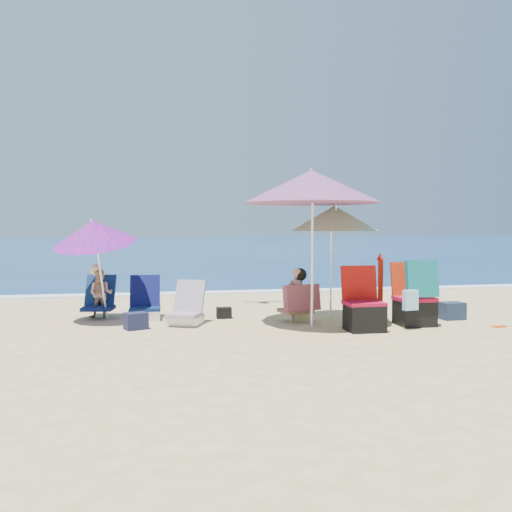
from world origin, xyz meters
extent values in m
plane|color=#D8BC84|center=(0.00, 0.00, 0.00)|extent=(120.00, 120.00, 0.00)
cube|color=navy|center=(0.00, 45.00, -0.05)|extent=(120.00, 80.00, 0.12)
cube|color=white|center=(0.00, 5.10, 0.02)|extent=(120.00, 0.50, 0.04)
cylinder|color=white|center=(0.49, 0.45, 1.15)|extent=(0.05, 0.05, 2.30)
cone|color=#F6204F|center=(0.49, 0.51, 2.21)|extent=(2.46, 2.46, 0.52)
cylinder|color=white|center=(0.50, 0.57, 2.44)|extent=(0.04, 0.04, 0.14)
cylinder|color=white|center=(1.06, 1.22, 0.90)|extent=(0.04, 0.04, 1.80)
cone|color=#439617|center=(1.05, 1.02, 1.72)|extent=(1.94, 1.94, 0.43)
cylinder|color=white|center=(1.01, 0.82, 1.91)|extent=(0.04, 0.04, 0.11)
cylinder|color=white|center=(-2.81, 1.62, 0.77)|extent=(0.19, 0.38, 1.49)
cone|color=#C71C6E|center=(-2.90, 1.45, 1.49)|extent=(1.77, 1.79, 0.69)
cylinder|color=white|center=(-2.93, 1.43, 1.66)|extent=(0.04, 0.06, 0.11)
cylinder|color=#A51B0B|center=(1.74, 0.69, 0.52)|extent=(0.11, 0.11, 1.04)
cone|color=#A90C11|center=(1.76, 0.75, 1.09)|extent=(0.15, 0.15, 0.13)
cube|color=#0B1C40|center=(-2.09, 1.63, 0.18)|extent=(0.53, 0.47, 0.06)
cube|color=#0B0F3F|center=(-2.10, 1.90, 0.46)|extent=(0.52, 0.32, 0.55)
cube|color=white|center=(-2.11, 1.64, 0.08)|extent=(0.55, 0.49, 0.16)
cube|color=#DB794D|center=(-1.49, 0.91, 0.18)|extent=(0.62, 0.59, 0.06)
cube|color=#D2594A|center=(-1.37, 1.21, 0.44)|extent=(0.56, 0.46, 0.52)
cube|color=silver|center=(-1.46, 1.06, 0.08)|extent=(0.65, 0.62, 0.16)
cube|color=#A30B27|center=(1.17, -0.01, 0.42)|extent=(0.57, 0.51, 0.06)
cube|color=#B0110C|center=(1.18, 0.22, 0.70)|extent=(0.56, 0.17, 0.56)
cube|color=black|center=(1.17, -0.02, 0.20)|extent=(0.55, 0.49, 0.40)
cube|color=#BB0D32|center=(2.14, 0.27, 0.43)|extent=(0.58, 0.51, 0.06)
cube|color=#AA270C|center=(2.14, 0.51, 0.72)|extent=(0.57, 0.16, 0.57)
cube|color=black|center=(2.15, 0.27, 0.20)|extent=(0.56, 0.49, 0.41)
cube|color=#097366|center=(2.15, 0.05, 0.77)|extent=(0.51, 0.18, 0.58)
cube|color=#8BC9DF|center=(1.89, -0.09, 0.46)|extent=(0.24, 0.14, 0.31)
imported|color=tan|center=(0.36, 0.95, 0.44)|extent=(0.36, 0.28, 0.88)
cube|color=#3A1076|center=(0.37, 1.01, 0.18)|extent=(0.58, 0.53, 0.06)
cube|color=#351071|center=(0.44, 0.85, 0.41)|extent=(0.64, 0.35, 0.45)
sphere|color=black|center=(0.44, 0.95, 0.79)|extent=(0.22, 0.22, 0.22)
imported|color=tan|center=(-2.85, 1.96, 0.42)|extent=(0.45, 0.38, 0.84)
cube|color=#0C1743|center=(-2.89, 1.89, 0.18)|extent=(0.57, 0.52, 0.06)
cube|color=#0C2147|center=(-2.87, 2.17, 0.46)|extent=(0.55, 0.37, 0.54)
sphere|color=#DCC17F|center=(-2.92, 2.04, 0.84)|extent=(0.20, 0.20, 0.20)
cube|color=#191B37|center=(-2.23, 0.77, 0.13)|extent=(0.39, 0.34, 0.26)
cube|color=black|center=(-0.76, 1.54, 0.09)|extent=(0.26, 0.19, 0.19)
cube|color=tan|center=(0.46, 0.99, 0.12)|extent=(0.34, 0.28, 0.25)
cube|color=#1A273A|center=(3.04, 0.69, 0.15)|extent=(0.41, 0.32, 0.29)
cube|color=#F15219|center=(3.37, -0.15, 0.01)|extent=(0.23, 0.14, 0.03)
camera|label=1|loc=(-2.02, -7.83, 1.57)|focal=38.66mm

